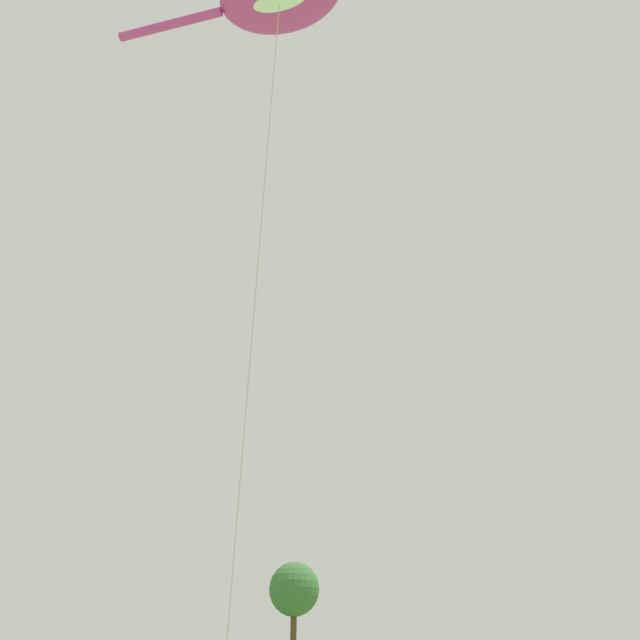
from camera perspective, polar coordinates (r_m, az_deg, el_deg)
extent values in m
cylinder|color=#CC3899|center=(20.45, -14.69, 26.51)|extent=(2.52, 2.68, 0.27)
ellipsoid|color=white|center=(19.29, -4.03, 29.05)|extent=(1.55, 1.60, 0.27)
cylinder|color=#B2B2B7|center=(14.37, -6.45, 2.32)|extent=(1.56, 3.99, 17.75)
cylinder|color=#513823|center=(52.17, -2.67, -28.88)|extent=(0.50, 0.50, 3.55)
sphere|color=#386633|center=(52.31, -2.57, -25.12)|extent=(4.15, 4.15, 4.15)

